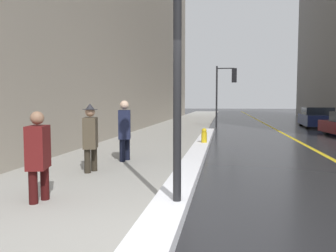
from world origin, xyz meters
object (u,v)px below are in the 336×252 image
object	(u,v)px
pedestrian_in_glasses	(90,135)
fire_hydrant	(204,138)
traffic_light_near	(227,83)
parked_car_navy	(317,118)
pedestrian_with_shoulder_bag	(125,128)
pedestrian_nearside	(38,152)

from	to	relation	value
pedestrian_in_glasses	fire_hydrant	size ratio (longest dim) A/B	2.28
traffic_light_near	fire_hydrant	xyz separation A→B (m)	(-0.88, -9.75, -2.50)
pedestrian_in_glasses	parked_car_navy	bearing A→B (deg)	135.11
pedestrian_in_glasses	pedestrian_with_shoulder_bag	world-z (taller)	pedestrian_with_shoulder_bag
parked_car_navy	fire_hydrant	world-z (taller)	parked_car_navy
traffic_light_near	pedestrian_nearside	bearing A→B (deg)	-104.47
pedestrian_in_glasses	parked_car_navy	size ratio (longest dim) A/B	0.38
pedestrian_nearside	fire_hydrant	world-z (taller)	pedestrian_nearside
pedestrian_nearside	pedestrian_with_shoulder_bag	bearing A→B (deg)	161.34
traffic_light_near	pedestrian_in_glasses	distance (m)	14.87
pedestrian_nearside	pedestrian_in_glasses	size ratio (longest dim) A/B	0.93
pedestrian_nearside	fire_hydrant	size ratio (longest dim) A/B	2.12
traffic_light_near	pedestrian_nearside	distance (m)	17.09
traffic_light_near	pedestrian_with_shoulder_bag	xyz separation A→B (m)	(-2.88, -12.83, -1.92)
pedestrian_nearside	fire_hydrant	xyz separation A→B (m)	(2.25, 6.92, -0.48)
traffic_light_near	fire_hydrant	world-z (taller)	traffic_light_near
pedestrian_with_shoulder_bag	pedestrian_nearside	bearing A→B (deg)	-18.66
traffic_light_near	pedestrian_in_glasses	bearing A→B (deg)	-106.43
pedestrian_nearside	parked_car_navy	distance (m)	20.02
parked_car_navy	pedestrian_nearside	bearing A→B (deg)	157.58
pedestrian_nearside	pedestrian_with_shoulder_bag	distance (m)	3.85
traffic_light_near	parked_car_navy	bearing A→B (deg)	8.19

